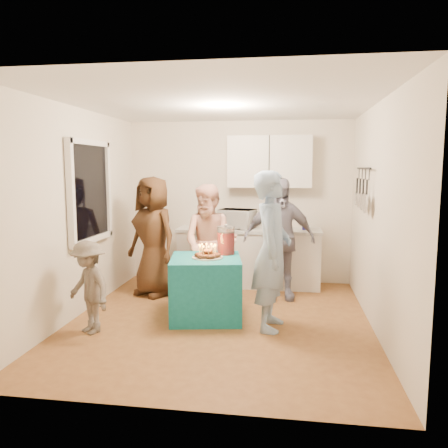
# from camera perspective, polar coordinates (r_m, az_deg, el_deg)

# --- Properties ---
(floor) EXTENTS (4.00, 4.00, 0.00)m
(floor) POSITION_cam_1_polar(r_m,az_deg,el_deg) (5.46, -0.55, -12.53)
(floor) COLOR brown
(floor) RESTS_ON ground
(ceiling) EXTENTS (4.00, 4.00, 0.00)m
(ceiling) POSITION_cam_1_polar(r_m,az_deg,el_deg) (5.19, -0.59, 15.59)
(ceiling) COLOR white
(ceiling) RESTS_ON floor
(back_wall) EXTENTS (3.60, 3.60, 0.00)m
(back_wall) POSITION_cam_1_polar(r_m,az_deg,el_deg) (7.14, 1.94, 2.88)
(back_wall) COLOR silver
(back_wall) RESTS_ON floor
(left_wall) EXTENTS (4.00, 4.00, 0.00)m
(left_wall) POSITION_cam_1_polar(r_m,az_deg,el_deg) (5.73, -18.66, 1.38)
(left_wall) COLOR silver
(left_wall) RESTS_ON floor
(right_wall) EXTENTS (4.00, 4.00, 0.00)m
(right_wall) POSITION_cam_1_polar(r_m,az_deg,el_deg) (5.20, 19.44, 0.77)
(right_wall) COLOR silver
(right_wall) RESTS_ON floor
(window_night) EXTENTS (0.04, 1.00, 1.20)m
(window_night) POSITION_cam_1_polar(r_m,az_deg,el_deg) (5.96, -17.20, 4.07)
(window_night) COLOR black
(window_night) RESTS_ON left_wall
(counter) EXTENTS (2.20, 0.58, 0.86)m
(counter) POSITION_cam_1_polar(r_m,az_deg,el_deg) (6.95, 3.27, -4.51)
(counter) COLOR white
(counter) RESTS_ON floor
(countertop) EXTENTS (2.24, 0.62, 0.05)m
(countertop) POSITION_cam_1_polar(r_m,az_deg,el_deg) (6.87, 3.30, -0.79)
(countertop) COLOR beige
(countertop) RESTS_ON counter
(upper_cabinet) EXTENTS (1.30, 0.30, 0.80)m
(upper_cabinet) POSITION_cam_1_polar(r_m,az_deg,el_deg) (6.93, 5.98, 8.09)
(upper_cabinet) COLOR white
(upper_cabinet) RESTS_ON back_wall
(pot_rack) EXTENTS (0.12, 1.00, 0.60)m
(pot_rack) POSITION_cam_1_polar(r_m,az_deg,el_deg) (5.85, 17.49, 4.50)
(pot_rack) COLOR black
(pot_rack) RESTS_ON right_wall
(microwave) EXTENTS (0.61, 0.49, 0.30)m
(microwave) POSITION_cam_1_polar(r_m,az_deg,el_deg) (6.86, 1.74, 0.69)
(microwave) COLOR white
(microwave) RESTS_ON countertop
(party_table) EXTENTS (0.98, 0.98, 0.76)m
(party_table) POSITION_cam_1_polar(r_m,az_deg,el_deg) (5.48, -2.38, -8.29)
(party_table) COLOR #12717C
(party_table) RESTS_ON floor
(donut_cake) EXTENTS (0.38, 0.38, 0.18)m
(donut_cake) POSITION_cam_1_polar(r_m,az_deg,el_deg) (5.34, -2.16, -3.52)
(donut_cake) COLOR #381C0C
(donut_cake) RESTS_ON party_table
(punch_jar) EXTENTS (0.22, 0.22, 0.34)m
(punch_jar) POSITION_cam_1_polar(r_m,az_deg,el_deg) (5.56, 0.25, -2.24)
(punch_jar) COLOR #B50E11
(punch_jar) RESTS_ON party_table
(man_birthday) EXTENTS (0.49, 0.70, 1.83)m
(man_birthday) POSITION_cam_1_polar(r_m,az_deg,el_deg) (5.03, 6.27, -3.50)
(man_birthday) COLOR #8CA8CB
(man_birthday) RESTS_ON floor
(woman_back_left) EXTENTS (1.01, 0.90, 1.73)m
(woman_back_left) POSITION_cam_1_polar(r_m,az_deg,el_deg) (6.43, -9.23, -1.60)
(woman_back_left) COLOR brown
(woman_back_left) RESTS_ON floor
(woman_back_center) EXTENTS (0.87, 0.72, 1.64)m
(woman_back_center) POSITION_cam_1_polar(r_m,az_deg,el_deg) (6.04, -1.82, -2.55)
(woman_back_center) COLOR tan
(woman_back_center) RESTS_ON floor
(woman_back_right) EXTENTS (1.07, 0.58, 1.72)m
(woman_back_right) POSITION_cam_1_polar(r_m,az_deg,el_deg) (6.20, 7.20, -1.94)
(woman_back_right) COLOR black
(woman_back_right) RESTS_ON floor
(child_near_left) EXTENTS (0.79, 0.70, 1.06)m
(child_near_left) POSITION_cam_1_polar(r_m,az_deg,el_deg) (5.17, -17.28, -7.88)
(child_near_left) COLOR #564D45
(child_near_left) RESTS_ON floor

